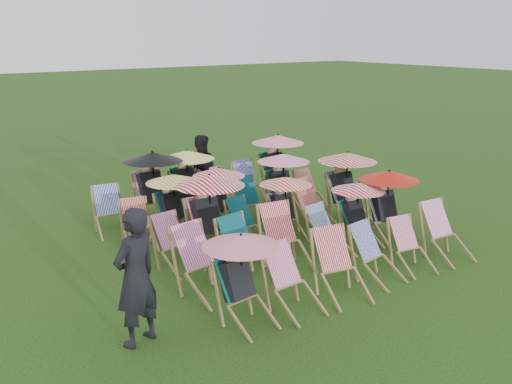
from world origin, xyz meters
TOP-DOWN VIEW (x-y plane):
  - ground at (0.00, 0.00)m, footprint 100.00×100.00m
  - deckchair_0 at (-2.06, -2.15)m, footprint 1.02×1.09m
  - deckchair_1 at (-1.31, -2.26)m, footprint 0.65×0.87m
  - deckchair_2 at (-0.45, -2.32)m, footprint 0.79×0.98m
  - deckchair_3 at (0.39, -2.25)m, footprint 0.69×0.88m
  - deckchair_4 at (1.17, -2.28)m, footprint 0.65×0.82m
  - deckchair_5 at (2.04, -2.32)m, footprint 0.69×0.91m
  - deckchair_6 at (-2.02, -1.11)m, footprint 0.82×1.03m
  - deckchair_7 at (-1.23, -1.06)m, footprint 0.78×0.99m
  - deckchair_8 at (-0.44, -1.03)m, footprint 0.78×1.00m
  - deckchair_9 at (0.51, -1.08)m, footprint 0.71×0.88m
  - deckchair_10 at (1.28, -1.00)m, footprint 0.97×1.03m
  - deckchair_11 at (1.91, -1.12)m, footprint 1.09×1.16m
  - deckchair_12 at (-1.89, -0.02)m, footprint 0.69×0.88m
  - deckchair_13 at (-1.16, 0.11)m, footprint 1.20×1.25m
  - deckchair_14 at (-0.37, 0.11)m, footprint 0.72×0.89m
  - deckchair_15 at (0.46, 0.08)m, footprint 0.98×1.03m
  - deckchair_16 at (1.19, 0.05)m, footprint 0.81×1.01m
  - deckchair_17 at (2.10, 0.11)m, footprint 1.19×1.24m
  - deckchair_18 at (-1.98, 1.25)m, footprint 0.69×0.86m
  - deckchair_19 at (-1.21, 1.30)m, footprint 1.02×1.08m
  - deckchair_20 at (-0.29, 1.23)m, footprint 1.02×1.08m
  - deckchair_21 at (0.43, 1.16)m, footprint 0.69×0.90m
  - deckchair_22 at (1.30, 1.20)m, footprint 1.10×1.16m
  - deckchair_23 at (2.08, 1.19)m, footprint 0.55×0.77m
  - deckchair_24 at (-2.10, 2.27)m, footprint 0.72×0.90m
  - deckchair_25 at (-1.11, 2.39)m, footprint 1.21×1.27m
  - deckchair_26 at (-0.33, 2.40)m, footprint 1.15×1.23m
  - deckchair_27 at (0.35, 2.30)m, footprint 0.60×0.82m
  - deckchair_28 at (1.28, 2.40)m, footprint 0.67×0.88m
  - deckchair_29 at (2.09, 2.35)m, footprint 1.22×1.29m
  - person_left at (-3.40, -1.78)m, footprint 0.75×0.61m
  - person_rear at (0.28, 2.88)m, footprint 0.97×0.93m

SIDE VIEW (x-z plane):
  - ground at x=0.00m, z-range 0.00..0.00m
  - deckchair_4 at x=1.17m, z-range 0.00..0.82m
  - deckchair_23 at x=2.08m, z-range 0.00..0.83m
  - deckchair_18 at x=-1.98m, z-range 0.00..0.84m
  - deckchair_14 at x=-0.37m, z-range 0.00..0.86m
  - deckchair_9 at x=0.51m, z-range 0.00..0.86m
  - deckchair_12 at x=-1.89m, z-range 0.00..0.88m
  - deckchair_3 at x=0.39m, z-range 0.00..0.88m
  - deckchair_27 at x=0.35m, z-range 0.00..0.88m
  - deckchair_24 at x=-2.10m, z-range 0.00..0.88m
  - deckchair_28 at x=1.28m, z-range 0.00..0.90m
  - deckchair_21 at x=0.43m, z-range 0.00..0.91m
  - deckchair_1 at x=-1.31m, z-range 0.00..0.91m
  - deckchair_5 at x=2.04m, z-range 0.00..0.94m
  - deckchair_2 at x=-0.45m, z-range 0.00..0.96m
  - deckchair_16 at x=1.19m, z-range 0.00..0.98m
  - deckchair_7 at x=-1.23m, z-range 0.00..0.98m
  - deckchair_8 at x=-0.44m, z-range 0.00..1.01m
  - deckchair_6 at x=-2.02m, z-range 0.00..1.02m
  - deckchair_10 at x=1.28m, z-range 0.03..1.18m
  - deckchair_15 at x=0.46m, z-range 0.03..1.19m
  - deckchair_19 at x=-1.21m, z-range 0.03..1.24m
  - deckchair_20 at x=-0.29m, z-range 0.03..1.24m
  - deckchair_0 at x=-2.06m, z-range 0.03..1.25m
  - deckchair_11 at x=1.91m, z-range 0.04..1.33m
  - deckchair_22 at x=1.30m, z-range 0.04..1.34m
  - deckchair_26 at x=-0.33m, z-range 0.04..1.40m
  - deckchair_17 at x=2.10m, z-range 0.04..1.45m
  - deckchair_13 at x=-1.16m, z-range 0.04..1.46m
  - deckchair_25 at x=-1.11m, z-range 0.04..1.47m
  - deckchair_29 at x=2.09m, z-range 0.04..1.48m
  - person_rear at x=0.28m, z-range 0.00..1.58m
  - person_left at x=-3.40m, z-range 0.00..1.77m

